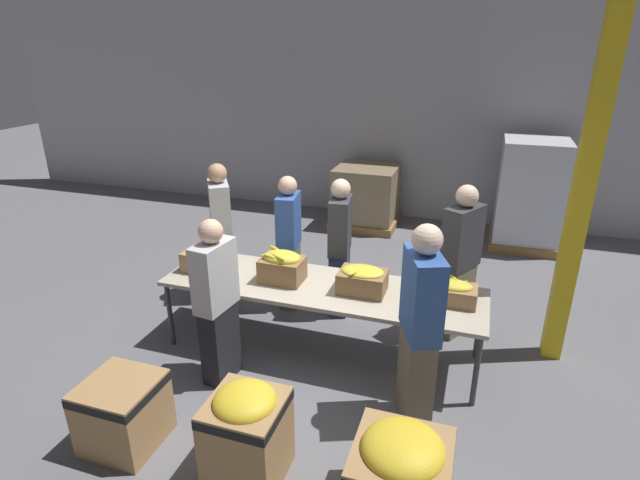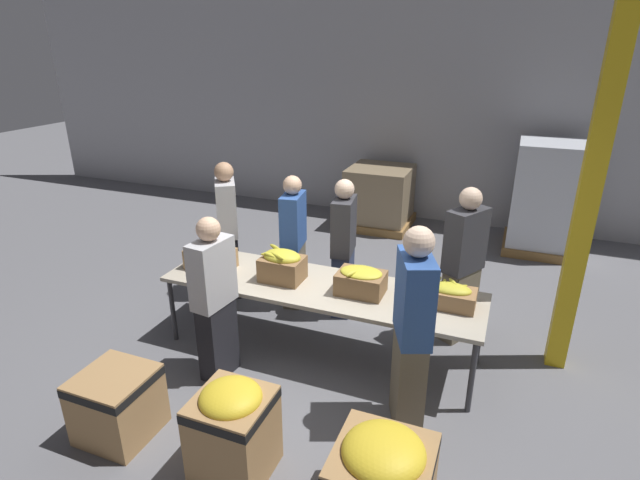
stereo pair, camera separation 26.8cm
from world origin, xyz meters
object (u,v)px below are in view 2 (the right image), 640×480
(pallet_stack_1, at_px, (545,199))
(volunteer_4, at_px, (343,249))
(volunteer_0, at_px, (463,266))
(donation_bin_1, at_px, (233,428))
(volunteer_1, at_px, (228,231))
(volunteer_5, at_px, (215,300))
(donation_bin_2, at_px, (382,478))
(banana_box_1, at_px, (282,265))
(banana_box_0, at_px, (210,256))
(pallet_stack_0, at_px, (379,198))
(sorting_table, at_px, (321,289))
(donation_bin_0, at_px, (117,402))
(banana_box_2, at_px, (361,280))
(support_pillar, at_px, (595,164))
(volunteer_2, at_px, (294,243))
(volunteer_3, at_px, (412,332))
(banana_box_3, at_px, (449,295))

(pallet_stack_1, bearing_deg, volunteer_4, -126.80)
(volunteer_0, relative_size, donation_bin_1, 2.19)
(pallet_stack_1, bearing_deg, volunteer_1, -140.76)
(volunteer_5, xyz_separation_m, donation_bin_2, (1.84, -0.97, -0.42))
(banana_box_1, height_order, donation_bin_2, banana_box_1)
(banana_box_0, distance_m, pallet_stack_0, 3.97)
(volunteer_0, xyz_separation_m, volunteer_4, (-1.30, 0.05, -0.03))
(sorting_table, height_order, donation_bin_0, sorting_table)
(banana_box_2, xyz_separation_m, support_pillar, (1.82, 0.67, 1.12))
(volunteer_0, height_order, volunteer_5, volunteer_0)
(volunteer_2, xyz_separation_m, support_pillar, (2.89, -0.15, 1.21))
(volunteer_4, distance_m, donation_bin_2, 2.78)
(volunteer_3, relative_size, donation_bin_1, 2.29)
(sorting_table, relative_size, banana_box_1, 7.53)
(sorting_table, relative_size, banana_box_2, 7.09)
(volunteer_3, relative_size, donation_bin_2, 2.52)
(donation_bin_0, xyz_separation_m, pallet_stack_0, (0.63, 5.51, 0.19))
(pallet_stack_0, bearing_deg, volunteer_3, -71.87)
(volunteer_3, relative_size, volunteer_5, 1.10)
(banana_box_3, xyz_separation_m, volunteer_4, (-1.27, 0.77, -0.06))
(volunteer_1, height_order, pallet_stack_1, volunteer_1)
(donation_bin_2, height_order, pallet_stack_1, pallet_stack_1)
(banana_box_3, relative_size, donation_bin_1, 0.61)
(sorting_table, relative_size, banana_box_3, 6.74)
(volunteer_2, xyz_separation_m, donation_bin_1, (0.65, -2.49, -0.38))
(sorting_table, xyz_separation_m, donation_bin_2, (1.08, -1.67, -0.34))
(banana_box_2, bearing_deg, pallet_stack_0, 102.56)
(volunteer_1, bearing_deg, sorting_table, 30.41)
(banana_box_0, height_order, volunteer_4, volunteer_4)
(banana_box_0, xyz_separation_m, donation_bin_1, (1.21, -1.63, -0.48))
(banana_box_0, distance_m, banana_box_3, 2.44)
(sorting_table, distance_m, volunteer_3, 1.26)
(banana_box_2, xyz_separation_m, donation_bin_2, (0.68, -1.67, -0.51))
(volunteer_1, distance_m, support_pillar, 3.91)
(banana_box_2, height_order, volunteer_1, volunteer_1)
(donation_bin_2, height_order, pallet_stack_0, pallet_stack_0)
(volunteer_2, bearing_deg, banana_box_1, 7.91)
(volunteer_4, height_order, donation_bin_1, volunteer_4)
(banana_box_1, xyz_separation_m, volunteer_3, (1.44, -0.68, -0.04))
(volunteer_3, distance_m, volunteer_4, 1.87)
(volunteer_2, height_order, pallet_stack_0, volunteer_2)
(donation_bin_0, relative_size, donation_bin_2, 0.81)
(sorting_table, height_order, donation_bin_1, donation_bin_1)
(volunteer_1, xyz_separation_m, volunteer_3, (2.54, -1.46, 0.03))
(donation_bin_0, bearing_deg, volunteer_1, 99.87)
(banana_box_2, distance_m, volunteer_2, 1.35)
(volunteer_3, xyz_separation_m, volunteer_5, (-1.79, -0.01, -0.08))
(volunteer_1, relative_size, donation_bin_2, 2.42)
(volunteer_5, relative_size, donation_bin_2, 2.29)
(donation_bin_1, xyz_separation_m, pallet_stack_0, (-0.44, 5.51, 0.09))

